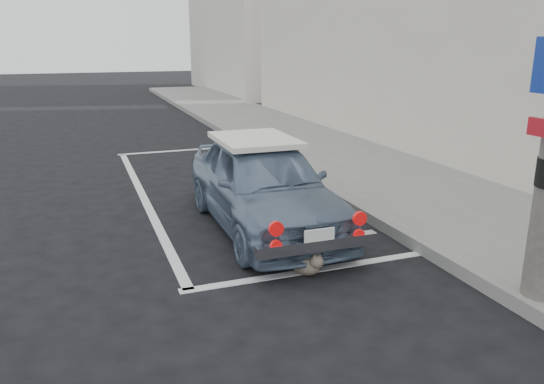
# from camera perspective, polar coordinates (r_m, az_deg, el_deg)

# --- Properties ---
(ground) EXTENTS (80.00, 80.00, 0.00)m
(ground) POSITION_cam_1_polar(r_m,az_deg,el_deg) (6.07, -1.51, -7.26)
(ground) COLOR black
(ground) RESTS_ON ground
(sidewalk) EXTENTS (2.80, 40.00, 0.15)m
(sidewalk) POSITION_cam_1_polar(r_m,az_deg,el_deg) (9.13, 13.58, 0.79)
(sidewalk) COLOR slate
(sidewalk) RESTS_ON ground
(building_far) EXTENTS (3.50, 10.00, 8.00)m
(building_far) POSITION_cam_1_polar(r_m,az_deg,el_deg) (26.61, -2.69, 19.37)
(building_far) COLOR beige
(building_far) RESTS_ON ground
(pline_rear) EXTENTS (3.00, 0.12, 0.01)m
(pline_rear) POSITION_cam_1_polar(r_m,az_deg,el_deg) (5.82, 4.83, -8.34)
(pline_rear) COLOR silver
(pline_rear) RESTS_ON ground
(pline_front) EXTENTS (3.00, 0.12, 0.01)m
(pline_front) POSITION_cam_1_polar(r_m,az_deg,el_deg) (12.24, -9.23, 4.48)
(pline_front) COLOR silver
(pline_front) RESTS_ON ground
(pline_side) EXTENTS (0.12, 7.00, 0.01)m
(pline_side) POSITION_cam_1_polar(r_m,az_deg,el_deg) (8.67, -13.67, -0.52)
(pline_side) COLOR silver
(pline_side) RESTS_ON ground
(retro_coupe) EXTENTS (1.43, 3.51, 1.19)m
(retro_coupe) POSITION_cam_1_polar(r_m,az_deg,el_deg) (6.90, -0.91, 0.90)
(retro_coupe) COLOR slate
(retro_coupe) RESTS_ON ground
(cat) EXTENTS (0.37, 0.52, 0.29)m
(cat) POSITION_cam_1_polar(r_m,az_deg,el_deg) (5.66, 3.71, -7.60)
(cat) COLOR #6B5E51
(cat) RESTS_ON ground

